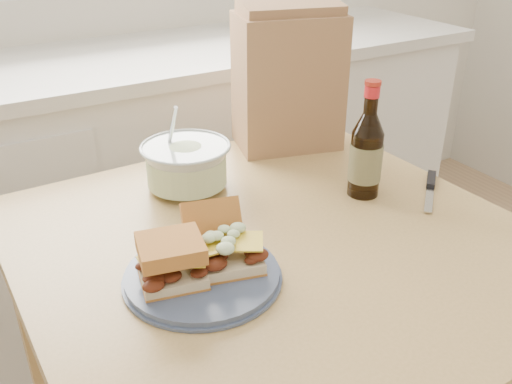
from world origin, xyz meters
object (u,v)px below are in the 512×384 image
coleslaw_bowl (187,167)px  dining_table (277,286)px  paper_bag (288,82)px  plate (202,276)px  beer_bottle (366,154)px

coleslaw_bowl → dining_table: bearing=-78.2°
coleslaw_bowl → paper_bag: (0.34, 0.10, 0.12)m
dining_table → paper_bag: size_ratio=2.86×
plate → beer_bottle: bearing=13.5°
plate → beer_bottle: size_ratio=1.03×
beer_bottle → paper_bag: size_ratio=0.76×
dining_table → coleslaw_bowl: size_ratio=4.81×
dining_table → beer_bottle: bearing=11.6°
dining_table → paper_bag: paper_bag is taller
dining_table → coleslaw_bowl: (-0.06, 0.29, 0.17)m
plate → dining_table: bearing=14.4°
paper_bag → beer_bottle: bearing=-77.1°
dining_table → paper_bag: 0.56m
plate → coleslaw_bowl: (0.13, 0.34, 0.04)m
dining_table → plate: plate is taller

